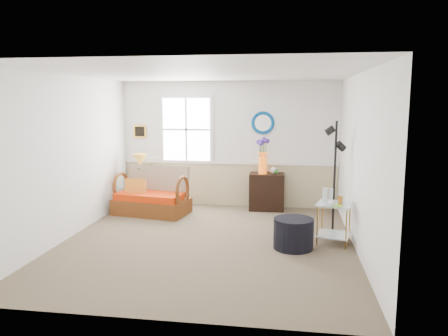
# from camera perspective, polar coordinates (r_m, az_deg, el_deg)

# --- Properties ---
(floor) EXTENTS (4.50, 5.00, 0.01)m
(floor) POSITION_cam_1_polar(r_m,az_deg,el_deg) (6.94, -2.22, -9.65)
(floor) COLOR #695E4A
(floor) RESTS_ON ground
(ceiling) EXTENTS (4.50, 5.00, 0.01)m
(ceiling) POSITION_cam_1_polar(r_m,az_deg,el_deg) (6.60, -2.36, 12.29)
(ceiling) COLOR white
(ceiling) RESTS_ON walls
(walls) EXTENTS (4.51, 5.01, 2.60)m
(walls) POSITION_cam_1_polar(r_m,az_deg,el_deg) (6.65, -2.29, 1.04)
(walls) COLOR white
(walls) RESTS_ON floor
(wainscot) EXTENTS (4.46, 0.02, 0.90)m
(wainscot) POSITION_cam_1_polar(r_m,az_deg,el_deg) (9.20, 0.63, -2.17)
(wainscot) COLOR tan
(wainscot) RESTS_ON walls
(chair_rail) EXTENTS (4.46, 0.04, 0.06)m
(chair_rail) POSITION_cam_1_polar(r_m,az_deg,el_deg) (9.12, 0.63, 0.72)
(chair_rail) COLOR white
(chair_rail) RESTS_ON walls
(window) EXTENTS (1.14, 0.06, 1.44)m
(window) POSITION_cam_1_polar(r_m,az_deg,el_deg) (9.21, -4.94, 5.03)
(window) COLOR white
(window) RESTS_ON walls
(picture) EXTENTS (0.28, 0.03, 0.28)m
(picture) POSITION_cam_1_polar(r_m,az_deg,el_deg) (9.51, -10.92, 4.72)
(picture) COLOR gold
(picture) RESTS_ON walls
(mirror) EXTENTS (0.47, 0.07, 0.47)m
(mirror) POSITION_cam_1_polar(r_m,az_deg,el_deg) (8.98, 5.10, 5.89)
(mirror) COLOR #0068BB
(mirror) RESTS_ON walls
(loveseat) EXTENTS (1.51, 1.02, 0.91)m
(loveseat) POSITION_cam_1_polar(r_m,az_deg,el_deg) (8.64, -9.46, -2.97)
(loveseat) COLOR brown
(loveseat) RESTS_ON floor
(throw_pillow) EXTENTS (0.41, 0.12, 0.40)m
(throw_pillow) POSITION_cam_1_polar(r_m,az_deg,el_deg) (8.67, -11.48, -2.68)
(throw_pillow) COLOR orange
(throw_pillow) RESTS_ON loveseat
(lamp_stand) EXTENTS (0.37, 0.37, 0.55)m
(lamp_stand) POSITION_cam_1_polar(r_m,az_deg,el_deg) (9.24, -10.91, -3.38)
(lamp_stand) COLOR black
(lamp_stand) RESTS_ON floor
(table_lamp) EXTENTS (0.32, 0.32, 0.57)m
(table_lamp) POSITION_cam_1_polar(r_m,az_deg,el_deg) (9.17, -10.89, 0.08)
(table_lamp) COLOR #B88A2D
(table_lamp) RESTS_ON lamp_stand
(potted_plant) EXTENTS (0.46, 0.48, 0.29)m
(potted_plant) POSITION_cam_1_polar(r_m,az_deg,el_deg) (9.13, -10.23, -0.81)
(potted_plant) COLOR #336324
(potted_plant) RESTS_ON lamp_stand
(cabinet) EXTENTS (0.71, 0.47, 0.75)m
(cabinet) POSITION_cam_1_polar(r_m,az_deg,el_deg) (8.90, 5.60, -3.09)
(cabinet) COLOR black
(cabinet) RESTS_ON floor
(flower_vase) EXTENTS (0.28, 0.28, 0.71)m
(flower_vase) POSITION_cam_1_polar(r_m,az_deg,el_deg) (8.74, 5.09, 1.55)
(flower_vase) COLOR #D9550E
(flower_vase) RESTS_ON cabinet
(side_table) EXTENTS (0.61, 0.61, 0.64)m
(side_table) POSITION_cam_1_polar(r_m,az_deg,el_deg) (7.00, 14.15, -7.04)
(side_table) COLOR #B68034
(side_table) RESTS_ON floor
(tabletop_items) EXTENTS (0.40, 0.40, 0.23)m
(tabletop_items) POSITION_cam_1_polar(r_m,az_deg,el_deg) (6.86, 14.10, -3.62)
(tabletop_items) COLOR silver
(tabletop_items) RESTS_ON side_table
(floor_lamp) EXTENTS (0.27, 0.27, 1.88)m
(floor_lamp) POSITION_cam_1_polar(r_m,az_deg,el_deg) (7.40, 14.24, -1.28)
(floor_lamp) COLOR black
(floor_lamp) RESTS_ON floor
(ottoman) EXTENTS (0.76, 0.76, 0.46)m
(ottoman) POSITION_cam_1_polar(r_m,az_deg,el_deg) (6.68, 9.05, -8.45)
(ottoman) COLOR black
(ottoman) RESTS_ON floor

